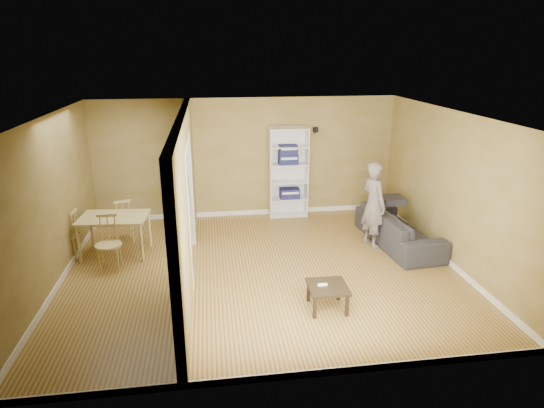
{
  "coord_description": "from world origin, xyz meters",
  "views": [
    {
      "loc": [
        -0.8,
        -6.91,
        3.54
      ],
      "look_at": [
        0.2,
        0.2,
        1.1
      ],
      "focal_mm": 30.0,
      "sensor_mm": 36.0,
      "label": 1
    }
  ],
  "objects_px": {
    "coffee_table": "(328,289)",
    "dining_table": "(114,221)",
    "person": "(374,197)",
    "bookshelf": "(288,172)",
    "chair_far": "(123,220)",
    "sofa": "(399,224)",
    "chair_near": "(108,243)",
    "chair_left": "(67,235)"
  },
  "relations": [
    {
      "from": "coffee_table",
      "to": "chair_near",
      "type": "xyz_separation_m",
      "value": [
        -3.33,
        1.73,
        0.16
      ]
    },
    {
      "from": "bookshelf",
      "to": "dining_table",
      "type": "distance_m",
      "value": 3.81
    },
    {
      "from": "bookshelf",
      "to": "chair_left",
      "type": "relative_size",
      "value": 2.22
    },
    {
      "from": "person",
      "to": "coffee_table",
      "type": "relative_size",
      "value": 3.48
    },
    {
      "from": "bookshelf",
      "to": "chair_far",
      "type": "relative_size",
      "value": 2.25
    },
    {
      "from": "person",
      "to": "chair_far",
      "type": "xyz_separation_m",
      "value": [
        -4.69,
        0.85,
        -0.52
      ]
    },
    {
      "from": "chair_left",
      "to": "chair_far",
      "type": "relative_size",
      "value": 1.01
    },
    {
      "from": "person",
      "to": "chair_left",
      "type": "xyz_separation_m",
      "value": [
        -5.53,
        0.21,
        -0.51
      ]
    },
    {
      "from": "sofa",
      "to": "chair_left",
      "type": "distance_m",
      "value": 6.05
    },
    {
      "from": "sofa",
      "to": "coffee_table",
      "type": "bearing_deg",
      "value": 131.85
    },
    {
      "from": "bookshelf",
      "to": "chair_near",
      "type": "height_order",
      "value": "bookshelf"
    },
    {
      "from": "chair_far",
      "to": "sofa",
      "type": "bearing_deg",
      "value": 150.27
    },
    {
      "from": "chair_near",
      "to": "person",
      "type": "bearing_deg",
      "value": 1.2
    },
    {
      "from": "chair_near",
      "to": "coffee_table",
      "type": "bearing_deg",
      "value": -30.51
    },
    {
      "from": "chair_near",
      "to": "bookshelf",
      "type": "bearing_deg",
      "value": 29.83
    },
    {
      "from": "chair_near",
      "to": "chair_far",
      "type": "relative_size",
      "value": 1.06
    },
    {
      "from": "dining_table",
      "to": "chair_far",
      "type": "relative_size",
      "value": 1.33
    },
    {
      "from": "chair_left",
      "to": "chair_near",
      "type": "height_order",
      "value": "chair_near"
    },
    {
      "from": "dining_table",
      "to": "chair_left",
      "type": "distance_m",
      "value": 0.83
    },
    {
      "from": "chair_near",
      "to": "dining_table",
      "type": "bearing_deg",
      "value": 86.89
    },
    {
      "from": "dining_table",
      "to": "bookshelf",
      "type": "bearing_deg",
      "value": 25.29
    },
    {
      "from": "coffee_table",
      "to": "sofa",
      "type": "bearing_deg",
      "value": 46.98
    },
    {
      "from": "coffee_table",
      "to": "dining_table",
      "type": "xyz_separation_m",
      "value": [
        -3.33,
        2.33,
        0.34
      ]
    },
    {
      "from": "sofa",
      "to": "chair_left",
      "type": "xyz_separation_m",
      "value": [
        -6.05,
        0.23,
        0.03
      ]
    },
    {
      "from": "bookshelf",
      "to": "sofa",
      "type": "bearing_deg",
      "value": -46.37
    },
    {
      "from": "sofa",
      "to": "coffee_table",
      "type": "xyz_separation_m",
      "value": [
        -1.92,
        -2.05,
        -0.1
      ]
    },
    {
      "from": "chair_left",
      "to": "person",
      "type": "bearing_deg",
      "value": 92.78
    },
    {
      "from": "person",
      "to": "sofa",
      "type": "bearing_deg",
      "value": -109.22
    },
    {
      "from": "chair_near",
      "to": "chair_far",
      "type": "xyz_separation_m",
      "value": [
        0.04,
        1.2,
        -0.03
      ]
    },
    {
      "from": "bookshelf",
      "to": "coffee_table",
      "type": "xyz_separation_m",
      "value": [
        -0.11,
        -3.95,
        -0.68
      ]
    },
    {
      "from": "bookshelf",
      "to": "chair_near",
      "type": "distance_m",
      "value": 4.13
    },
    {
      "from": "sofa",
      "to": "person",
      "type": "relative_size",
      "value": 1.14
    },
    {
      "from": "bookshelf",
      "to": "dining_table",
      "type": "bearing_deg",
      "value": -154.71
    },
    {
      "from": "sofa",
      "to": "bookshelf",
      "type": "relative_size",
      "value": 1.1
    },
    {
      "from": "person",
      "to": "coffee_table",
      "type": "distance_m",
      "value": 2.59
    },
    {
      "from": "chair_left",
      "to": "chair_far",
      "type": "distance_m",
      "value": 1.06
    },
    {
      "from": "person",
      "to": "dining_table",
      "type": "xyz_separation_m",
      "value": [
        -4.73,
        0.25,
        -0.3
      ]
    },
    {
      "from": "chair_near",
      "to": "chair_far",
      "type": "bearing_deg",
      "value": 85.19
    },
    {
      "from": "person",
      "to": "bookshelf",
      "type": "height_order",
      "value": "bookshelf"
    },
    {
      "from": "bookshelf",
      "to": "dining_table",
      "type": "height_order",
      "value": "bookshelf"
    },
    {
      "from": "coffee_table",
      "to": "chair_far",
      "type": "distance_m",
      "value": 4.41
    },
    {
      "from": "dining_table",
      "to": "chair_far",
      "type": "bearing_deg",
      "value": 86.55
    }
  ]
}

